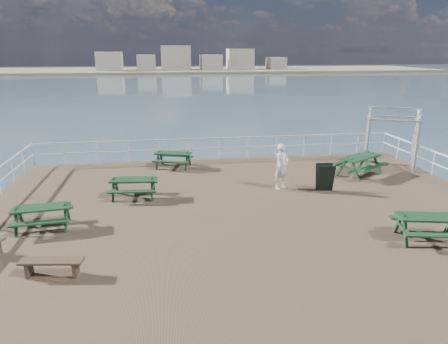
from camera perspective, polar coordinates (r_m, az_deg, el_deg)
ground at (r=13.81m, az=3.22°, el=-6.03°), size 18.00×14.00×0.30m
sea_backdrop at (r=147.40m, az=-2.66°, el=14.75°), size 300.00×300.00×9.20m
railing at (r=15.84m, az=1.17°, el=0.97°), size 17.77×13.76×1.10m
picnic_table_a at (r=15.10m, az=-12.80°, el=-1.68°), size 1.79×1.50×0.81m
picnic_table_b at (r=18.69m, az=-7.24°, el=2.19°), size 1.97×1.77×0.80m
picnic_table_c at (r=18.32m, az=18.88°, el=1.46°), size 2.56×2.43×0.98m
picnic_table_d at (r=13.40m, az=-24.56°, el=-5.30°), size 1.77×1.49×0.81m
picnic_table_e at (r=12.84m, az=27.24°, el=-6.48°), size 2.01×1.75×0.85m
flat_bench_far at (r=10.69m, az=-23.40°, el=-11.97°), size 1.53×0.55×0.43m
trellis_arbor at (r=19.92m, az=22.72°, el=4.08°), size 2.55×2.03×2.80m
sandwich_board at (r=15.92m, az=14.21°, el=-0.80°), size 0.70×0.55×1.07m
person at (r=15.75m, az=8.22°, el=0.79°), size 0.78×0.68×1.79m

